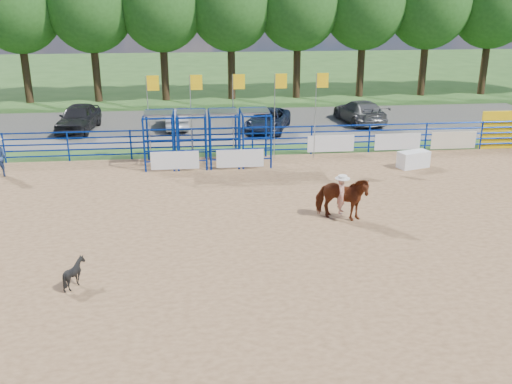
# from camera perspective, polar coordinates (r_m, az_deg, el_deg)

# --- Properties ---
(ground) EXTENTS (120.00, 120.00, 0.00)m
(ground) POSITION_cam_1_polar(r_m,az_deg,el_deg) (19.48, 2.57, -4.51)
(ground) COLOR #396227
(ground) RESTS_ON ground
(arena_dirt) EXTENTS (30.00, 20.00, 0.02)m
(arena_dirt) POSITION_cam_1_polar(r_m,az_deg,el_deg) (19.48, 2.57, -4.48)
(arena_dirt) COLOR #A47A52
(arena_dirt) RESTS_ON ground
(gravel_strip) EXTENTS (40.00, 10.00, 0.01)m
(gravel_strip) POSITION_cam_1_polar(r_m,az_deg,el_deg) (35.58, -1.47, 6.73)
(gravel_strip) COLOR #67645C
(gravel_strip) RESTS_ON ground
(announcer_table) EXTENTS (1.59, 1.09, 0.78)m
(announcer_table) POSITION_cam_1_polar(r_m,az_deg,el_deg) (27.80, 15.46, 3.16)
(announcer_table) COLOR white
(announcer_table) RESTS_ON arena_dirt
(horse_and_rider) EXTENTS (2.18, 1.64, 2.35)m
(horse_and_rider) POSITION_cam_1_polar(r_m,az_deg,el_deg) (20.75, 8.56, -0.42)
(horse_and_rider) COLOR maroon
(horse_and_rider) RESTS_ON arena_dirt
(calf) EXTENTS (0.92, 0.87, 0.82)m
(calf) POSITION_cam_1_polar(r_m,az_deg,el_deg) (16.97, -17.71, -7.74)
(calf) COLOR black
(calf) RESTS_ON arena_dirt
(car_a) EXTENTS (2.31, 4.76, 1.57)m
(car_a) POSITION_cam_1_polar(r_m,az_deg,el_deg) (35.47, -17.33, 7.11)
(car_a) COLOR black
(car_a) RESTS_ON gravel_strip
(car_b) EXTENTS (1.59, 3.84, 1.24)m
(car_b) POSITION_cam_1_polar(r_m,az_deg,el_deg) (34.90, -8.03, 7.34)
(car_b) COLOR gray
(car_b) RESTS_ON gravel_strip
(car_c) EXTENTS (3.47, 5.01, 1.27)m
(car_c) POSITION_cam_1_polar(r_m,az_deg,el_deg) (33.93, 1.19, 7.20)
(car_c) COLOR black
(car_c) RESTS_ON gravel_strip
(car_d) EXTENTS (2.65, 5.13, 1.42)m
(car_d) POSITION_cam_1_polar(r_m,az_deg,el_deg) (36.51, 10.34, 7.91)
(car_d) COLOR #505153
(car_d) RESTS_ON gravel_strip
(perimeter_fence) EXTENTS (30.10, 20.10, 1.50)m
(perimeter_fence) POSITION_cam_1_polar(r_m,az_deg,el_deg) (19.19, 2.61, -2.47)
(perimeter_fence) COLOR navy
(perimeter_fence) RESTS_ON ground
(chute_assembly) EXTENTS (19.32, 2.41, 4.20)m
(chute_assembly) POSITION_cam_1_polar(r_m,az_deg,el_deg) (27.26, -4.11, 5.37)
(chute_assembly) COLOR navy
(chute_assembly) RESTS_ON ground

